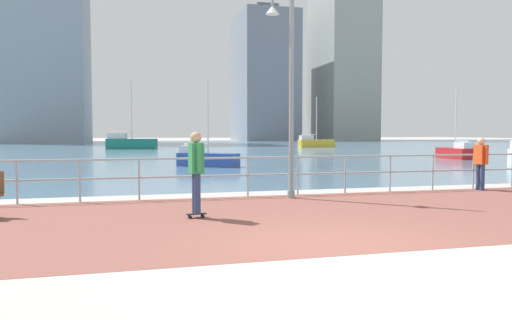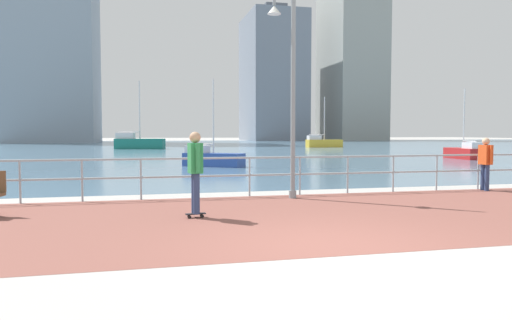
{
  "view_description": "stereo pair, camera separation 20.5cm",
  "coord_description": "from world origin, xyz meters",
  "px_view_note": "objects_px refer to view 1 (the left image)",
  "views": [
    {
      "loc": [
        -2.93,
        -6.52,
        1.69
      ],
      "look_at": [
        -0.36,
        3.43,
        1.1
      ],
      "focal_mm": 33.48,
      "sensor_mm": 36.0,
      "label": 1
    },
    {
      "loc": [
        -2.73,
        -6.57,
        1.69
      ],
      "look_at": [
        -0.36,
        3.43,
        1.1
      ],
      "focal_mm": 33.48,
      "sensor_mm": 36.0,
      "label": 2
    }
  ],
  "objects_px": {
    "bystander": "(481,160)",
    "sailboat_teal": "(456,152)",
    "skateboarder": "(196,166)",
    "sailboat_white": "(315,142)",
    "sailboat_blue": "(130,143)",
    "lamppost": "(286,77)",
    "sailboat_navy": "(206,158)"
  },
  "relations": [
    {
      "from": "skateboarder",
      "to": "sailboat_white",
      "type": "relative_size",
      "value": 0.3
    },
    {
      "from": "skateboarder",
      "to": "bystander",
      "type": "xyz_separation_m",
      "value": [
        8.69,
        2.52,
        -0.12
      ]
    },
    {
      "from": "bystander",
      "to": "sailboat_navy",
      "type": "height_order",
      "value": "sailboat_navy"
    },
    {
      "from": "sailboat_navy",
      "to": "bystander",
      "type": "bearing_deg",
      "value": -61.59
    },
    {
      "from": "skateboarder",
      "to": "sailboat_navy",
      "type": "distance_m",
      "value": 14.5
    },
    {
      "from": "lamppost",
      "to": "sailboat_blue",
      "type": "xyz_separation_m",
      "value": [
        -4.13,
        38.79,
        -2.46
      ]
    },
    {
      "from": "sailboat_navy",
      "to": "sailboat_white",
      "type": "xyz_separation_m",
      "value": [
        16.85,
        28.0,
        0.14
      ]
    },
    {
      "from": "skateboarder",
      "to": "sailboat_teal",
      "type": "distance_m",
      "value": 25.8
    },
    {
      "from": "skateboarder",
      "to": "lamppost",
      "type": "bearing_deg",
      "value": 42.18
    },
    {
      "from": "sailboat_blue",
      "to": "sailboat_white",
      "type": "xyz_separation_m",
      "value": [
        20.68,
        1.13,
        -0.11
      ]
    },
    {
      "from": "lamppost",
      "to": "sailboat_teal",
      "type": "height_order",
      "value": "lamppost"
    },
    {
      "from": "bystander",
      "to": "sailboat_teal",
      "type": "distance_m",
      "value": 18.11
    },
    {
      "from": "bystander",
      "to": "sailboat_teal",
      "type": "xyz_separation_m",
      "value": [
        10.42,
        14.8,
        -0.47
      ]
    },
    {
      "from": "sailboat_blue",
      "to": "sailboat_white",
      "type": "relative_size",
      "value": 1.21
    },
    {
      "from": "lamppost",
      "to": "bystander",
      "type": "bearing_deg",
      "value": 1.38
    },
    {
      "from": "skateboarder",
      "to": "sailboat_white",
      "type": "height_order",
      "value": "sailboat_white"
    },
    {
      "from": "sailboat_navy",
      "to": "sailboat_white",
      "type": "bearing_deg",
      "value": 58.96
    },
    {
      "from": "sailboat_blue",
      "to": "sailboat_navy",
      "type": "bearing_deg",
      "value": -81.88
    },
    {
      "from": "skateboarder",
      "to": "sailboat_blue",
      "type": "height_order",
      "value": "sailboat_blue"
    },
    {
      "from": "lamppost",
      "to": "sailboat_white",
      "type": "relative_size",
      "value": 0.98
    },
    {
      "from": "skateboarder",
      "to": "sailboat_navy",
      "type": "relative_size",
      "value": 0.39
    },
    {
      "from": "lamppost",
      "to": "bystander",
      "type": "relative_size",
      "value": 3.66
    },
    {
      "from": "bystander",
      "to": "sailboat_navy",
      "type": "xyz_separation_m",
      "value": [
        -6.37,
        11.77,
        -0.48
      ]
    },
    {
      "from": "sailboat_white",
      "to": "sailboat_teal",
      "type": "bearing_deg",
      "value": -90.15
    },
    {
      "from": "lamppost",
      "to": "sailboat_white",
      "type": "bearing_deg",
      "value": 67.48
    },
    {
      "from": "sailboat_navy",
      "to": "sailboat_teal",
      "type": "relative_size",
      "value": 0.96
    },
    {
      "from": "bystander",
      "to": "sailboat_blue",
      "type": "bearing_deg",
      "value": 104.79
    },
    {
      "from": "sailboat_blue",
      "to": "bystander",
      "type": "bearing_deg",
      "value": -75.21
    },
    {
      "from": "sailboat_white",
      "to": "bystander",
      "type": "bearing_deg",
      "value": -104.76
    },
    {
      "from": "bystander",
      "to": "sailboat_blue",
      "type": "relative_size",
      "value": 0.22
    },
    {
      "from": "sailboat_teal",
      "to": "sailboat_white",
      "type": "height_order",
      "value": "sailboat_white"
    },
    {
      "from": "skateboarder",
      "to": "bystander",
      "type": "bearing_deg",
      "value": 16.19
    }
  ]
}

